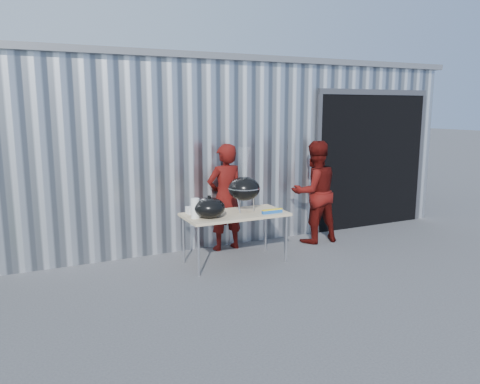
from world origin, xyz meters
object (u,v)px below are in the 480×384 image
folding_table (235,216)px  kettle_grill (244,184)px  person_cook (225,197)px  person_bystander (314,192)px

folding_table → kettle_grill: (0.16, 0.03, 0.45)m
kettle_grill → person_cook: (-0.02, 0.65, -0.31)m
person_bystander → folding_table: bearing=16.5°
kettle_grill → folding_table: bearing=-170.0°
kettle_grill → person_bystander: (1.52, 0.39, -0.30)m
kettle_grill → person_bystander: size_ratio=0.55×
person_bystander → person_cook: bearing=-7.1°
folding_table → person_bystander: bearing=14.1°
folding_table → person_bystander: (1.68, 0.42, 0.15)m
folding_table → kettle_grill: size_ratio=1.59×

